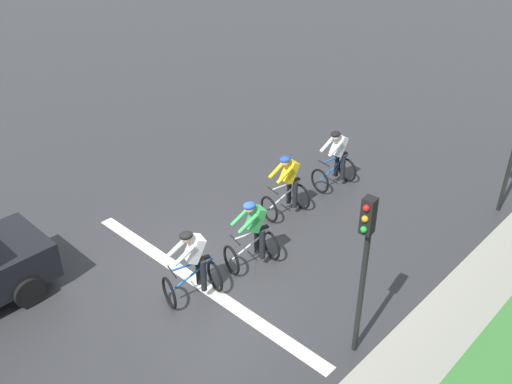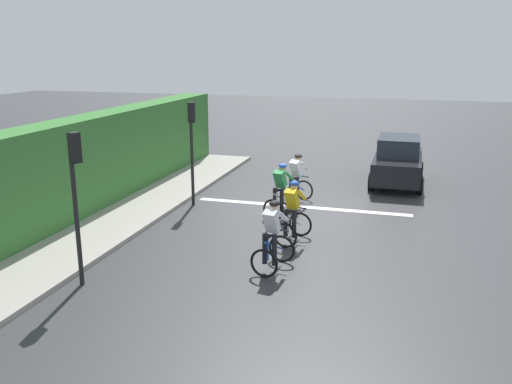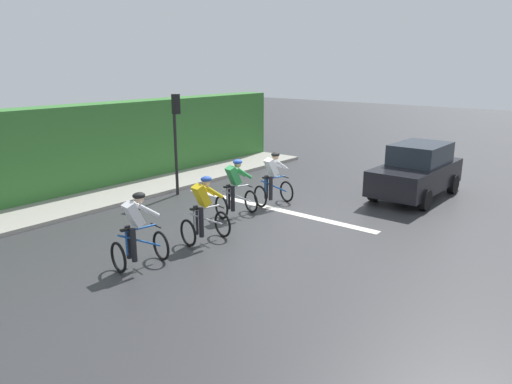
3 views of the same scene
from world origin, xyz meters
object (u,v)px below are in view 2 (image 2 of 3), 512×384
Objects in this scene: car_black at (398,161)px; traffic_light_near_crossing at (192,138)px; cyclist_mid at (281,192)px; cyclist_second at (293,214)px; traffic_light_far_junction at (76,185)px; cyclist_fourth at (297,180)px; cyclist_lead at (273,238)px.

car_black is 1.23× the size of traffic_light_near_crossing.
cyclist_mid is 0.50× the size of traffic_light_near_crossing.
car_black is at bearing -108.21° from cyclist_second.
traffic_light_far_junction reaches higher than cyclist_second.
cyclist_mid is 0.50× the size of traffic_light_far_junction.
cyclist_second is 0.50× the size of traffic_light_near_crossing.
traffic_light_near_crossing and traffic_light_far_junction have the same top height.
cyclist_mid is at bearing -68.66° from cyclist_second.
car_black is (-2.44, -7.42, 0.08)m from cyclist_second.
cyclist_fourth is 3.67m from traffic_light_near_crossing.
cyclist_fourth is 0.40× the size of car_black.
traffic_light_near_crossing is at bearing -50.13° from cyclist_lead.
cyclist_lead is 1.00× the size of cyclist_mid.
traffic_light_far_junction reaches higher than cyclist_lead.
traffic_light_near_crossing reaches higher than cyclist_lead.
traffic_light_near_crossing reaches higher than cyclist_fourth.
cyclist_mid is 0.40× the size of car_black.
cyclist_lead is at bearing 129.87° from traffic_light_near_crossing.
traffic_light_near_crossing is at bearing -34.23° from cyclist_second.
cyclist_second is 5.59m from traffic_light_far_junction.
cyclist_lead and cyclist_second have the same top height.
car_black is 1.23× the size of traffic_light_far_junction.
traffic_light_far_junction is at bearing 67.15° from cyclist_fourth.
cyclist_second is at bearing -91.19° from cyclist_lead.
cyclist_fourth is 0.50× the size of traffic_light_far_junction.
cyclist_lead is 0.50× the size of traffic_light_far_junction.
cyclist_mid is at bearing 58.74° from car_black.
cyclist_fourth is (0.66, -3.67, 0.00)m from cyclist_second.
cyclist_lead and cyclist_mid have the same top height.
cyclist_fourth is 4.88m from car_black.
cyclist_second and cyclist_fourth have the same top height.
cyclist_mid is at bearing 84.84° from cyclist_fourth.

